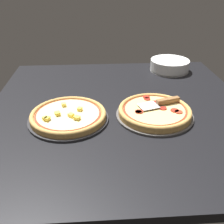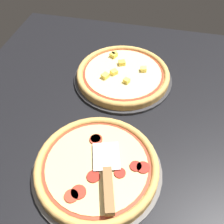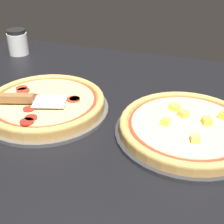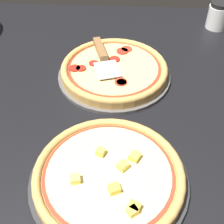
# 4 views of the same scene
# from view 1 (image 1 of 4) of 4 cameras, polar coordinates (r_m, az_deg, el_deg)

# --- Properties ---
(ground_plane) EXTENTS (1.25, 1.23, 0.04)m
(ground_plane) POSITION_cam_1_polar(r_m,az_deg,el_deg) (1.24, 1.93, 0.38)
(ground_plane) COLOR black
(pizza_pan_front) EXTENTS (0.34, 0.34, 0.01)m
(pizza_pan_front) POSITION_cam_1_polar(r_m,az_deg,el_deg) (1.16, 9.20, -0.69)
(pizza_pan_front) COLOR #565451
(pizza_pan_front) RESTS_ON ground_plane
(pizza_front) EXTENTS (0.32, 0.32, 0.03)m
(pizza_front) POSITION_cam_1_polar(r_m,az_deg,el_deg) (1.15, 9.29, 0.25)
(pizza_front) COLOR tan
(pizza_front) RESTS_ON pizza_pan_front
(pizza_pan_back) EXTENTS (0.34, 0.34, 0.01)m
(pizza_pan_back) POSITION_cam_1_polar(r_m,az_deg,el_deg) (1.14, -9.43, -1.49)
(pizza_pan_back) COLOR #2D2D30
(pizza_pan_back) RESTS_ON ground_plane
(pizza_back) EXTENTS (0.32, 0.32, 0.04)m
(pizza_back) POSITION_cam_1_polar(r_m,az_deg,el_deg) (1.13, -9.51, -0.63)
(pizza_back) COLOR tan
(pizza_back) RESTS_ON pizza_pan_back
(serving_spatula) EXTENTS (0.10, 0.20, 0.02)m
(serving_spatula) POSITION_cam_1_polar(r_m,az_deg,el_deg) (1.19, 11.22, 2.23)
(serving_spatula) COLOR silver
(serving_spatula) RESTS_ON pizza_front
(plate_stack) EXTENTS (0.24, 0.24, 0.07)m
(plate_stack) POSITION_cam_1_polar(r_m,az_deg,el_deg) (1.70, 12.42, 9.91)
(plate_stack) COLOR white
(plate_stack) RESTS_ON ground_plane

